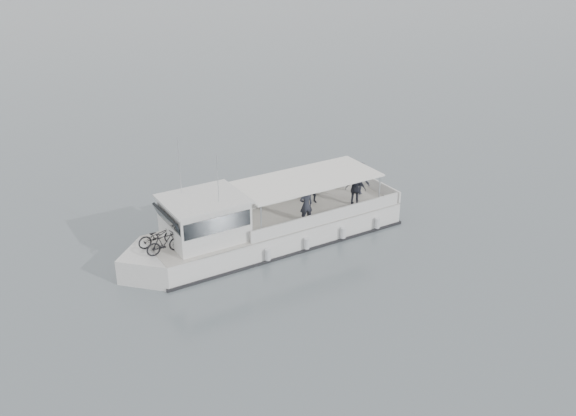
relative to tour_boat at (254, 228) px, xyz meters
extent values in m
plane|color=slate|center=(-0.72, 3.27, -0.92)|extent=(1400.00, 1400.00, 0.00)
cube|color=white|center=(1.08, 0.45, -0.48)|extent=(12.06, 7.40, 1.27)
cube|color=white|center=(-4.34, -1.80, -0.48)|extent=(2.94, 2.94, 1.27)
cube|color=beige|center=(1.08, 0.45, 0.15)|extent=(12.06, 7.40, 0.06)
cube|color=black|center=(1.08, 0.45, -0.88)|extent=(12.28, 7.58, 0.18)
cube|color=white|center=(2.13, 2.52, 0.45)|extent=(7.27, 3.09, 0.59)
cube|color=white|center=(3.29, -0.27, 0.45)|extent=(7.27, 3.09, 0.59)
cube|color=white|center=(6.47, 2.68, 0.45)|extent=(1.29, 2.93, 0.59)
cube|color=white|center=(-2.17, -0.90, 1.03)|extent=(3.91, 3.64, 1.76)
cube|color=black|center=(-3.58, -1.49, 1.18)|extent=(1.45, 2.47, 1.13)
cube|color=black|center=(-2.17, -0.90, 1.33)|extent=(3.74, 3.60, 0.69)
cube|color=white|center=(-2.17, -0.90, 1.97)|extent=(4.16, 3.90, 0.10)
cube|color=white|center=(2.53, 1.05, 1.77)|extent=(7.28, 5.27, 0.08)
cylinder|color=silver|center=(0.16, -1.42, 0.96)|extent=(0.08, 0.08, 1.62)
cylinder|color=silver|center=(-0.89, 1.11, 0.96)|extent=(0.08, 0.08, 1.62)
cylinder|color=silver|center=(5.95, 0.98, 0.96)|extent=(0.08, 0.08, 1.62)
cylinder|color=silver|center=(4.90, 3.52, 0.96)|extent=(0.08, 0.08, 1.62)
cylinder|color=silver|center=(-3.05, -0.31, 3.24)|extent=(0.04, 0.04, 2.55)
cylinder|color=silver|center=(-1.55, -1.39, 3.04)|extent=(0.04, 0.04, 2.15)
cylinder|color=silver|center=(0.39, -1.71, -0.43)|extent=(0.31, 0.31, 0.49)
cylinder|color=silver|center=(2.20, -0.96, -0.43)|extent=(0.31, 0.31, 0.49)
cylinder|color=silver|center=(4.01, -0.21, -0.43)|extent=(0.31, 0.31, 0.49)
cylinder|color=silver|center=(5.82, 0.54, -0.43)|extent=(0.31, 0.31, 0.49)
imported|color=black|center=(-4.13, -1.29, 0.59)|extent=(1.78, 1.18, 0.88)
imported|color=black|center=(-3.83, -2.02, 0.62)|extent=(1.60, 1.00, 0.93)
imported|color=#262832|center=(2.33, 0.01, 0.98)|extent=(0.67, 0.51, 1.65)
imported|color=#262832|center=(2.99, 1.98, 0.98)|extent=(0.98, 0.89, 1.65)
imported|color=#262832|center=(4.93, 1.41, 0.98)|extent=(1.04, 0.74, 1.65)
imported|color=#262832|center=(5.46, 2.69, 0.98)|extent=(1.19, 1.18, 1.65)
camera|label=1|loc=(-2.38, -25.35, 12.70)|focal=40.00mm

